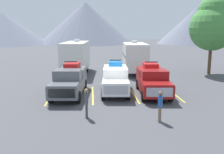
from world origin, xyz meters
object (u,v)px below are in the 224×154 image
object	(u,v)px
pickup_truck_b	(115,78)
camper_trailer_b	(135,56)
person_b	(160,105)
person_a	(86,101)
camper_trailer_a	(76,56)
pickup_truck_c	(152,80)
pickup_truck_a	(70,80)

from	to	relation	value
pickup_truck_b	camper_trailer_b	bearing A→B (deg)	70.02
person_b	person_a	bearing A→B (deg)	166.61
camper_trailer_a	person_b	size ratio (longest dim) A/B	5.01
pickup_truck_b	person_b	distance (m)	7.00
pickup_truck_c	camper_trailer_a	size ratio (longest dim) A/B	0.67
pickup_truck_a	camper_trailer_b	size ratio (longest dim) A/B	0.79
camper_trailer_b	pickup_truck_a	bearing A→B (deg)	-126.67
pickup_truck_b	camper_trailer_a	xyz separation A→B (m)	(-3.72, 9.01, 0.91)
pickup_truck_a	pickup_truck_c	distance (m)	6.53
pickup_truck_c	person_b	world-z (taller)	pickup_truck_c
person_b	pickup_truck_b	bearing A→B (deg)	104.96
person_a	person_b	world-z (taller)	person_a
camper_trailer_b	person_a	bearing A→B (deg)	-110.46
pickup_truck_a	pickup_truck_b	xyz separation A→B (m)	(3.64, 0.52, 0.01)
person_a	pickup_truck_c	bearing A→B (deg)	44.55
camper_trailer_b	pickup_truck_b	bearing A→B (deg)	-109.98
person_a	person_b	distance (m)	4.16
pickup_truck_a	camper_trailer_a	xyz separation A→B (m)	(-0.07, 9.52, 0.92)
camper_trailer_b	person_a	world-z (taller)	camper_trailer_b
pickup_truck_c	person_a	world-z (taller)	pickup_truck_c
camper_trailer_a	camper_trailer_b	xyz separation A→B (m)	(6.83, -0.45, -0.08)
pickup_truck_a	person_b	xyz separation A→B (m)	(5.45, -6.24, -0.17)
pickup_truck_a	person_b	bearing A→B (deg)	-48.88
pickup_truck_b	pickup_truck_c	bearing A→B (deg)	-14.58
pickup_truck_b	person_a	size ratio (longest dim) A/B	3.31
pickup_truck_a	person_a	distance (m)	5.46
person_a	camper_trailer_b	bearing A→B (deg)	69.54
camper_trailer_a	person_b	bearing A→B (deg)	-70.70
person_a	camper_trailer_a	bearing A→B (deg)	95.69
pickup_truck_b	pickup_truck_c	size ratio (longest dim) A/B	0.99
camper_trailer_a	person_b	xyz separation A→B (m)	(5.52, -15.77, -1.09)
pickup_truck_a	camper_trailer_b	xyz separation A→B (m)	(6.75, 9.07, 0.84)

